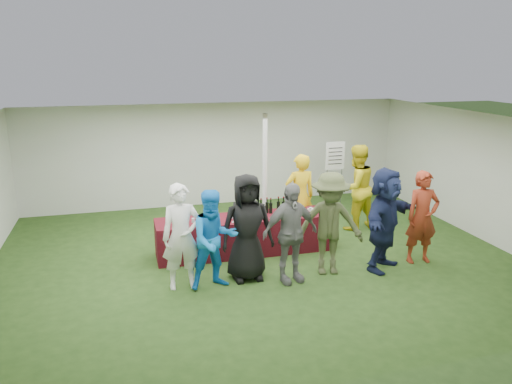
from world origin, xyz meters
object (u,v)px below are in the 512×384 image
object	(u,v)px
serving_table	(246,234)
customer_3	(290,233)
customer_0	(182,237)
customer_5	(385,219)
customer_1	(214,240)
customer_6	(422,217)
wine_list_sign	(335,161)
staff_back	(356,187)
customer_4	(330,224)
dump_bucket	(326,209)
customer_2	(247,227)
staff_pourer	(300,197)

from	to	relation	value
serving_table	customer_3	size ratio (longest dim) A/B	2.02
customer_0	customer_5	size ratio (longest dim) A/B	0.95
customer_1	customer_6	world-z (taller)	customer_6
wine_list_sign	customer_0	distance (m)	5.45
serving_table	customer_0	world-z (taller)	customer_0
staff_back	customer_4	size ratio (longest dim) A/B	1.04
customer_0	customer_3	bearing A→B (deg)	-9.51
customer_5	customer_4	bearing A→B (deg)	137.56
serving_table	customer_3	bearing A→B (deg)	-74.99
serving_table	customer_4	distance (m)	1.91
customer_5	staff_back	bearing A→B (deg)	38.90
dump_bucket	customer_1	size ratio (longest dim) A/B	0.14
customer_2	customer_4	bearing A→B (deg)	-7.65
customer_0	customer_6	xyz separation A→B (m)	(4.55, -0.08, -0.02)
customer_6	customer_0	bearing A→B (deg)	-177.26
dump_bucket	customer_0	world-z (taller)	customer_0
serving_table	customer_6	world-z (taller)	customer_6
staff_pourer	customer_1	distance (m)	2.94
staff_pourer	wine_list_sign	bearing A→B (deg)	-136.53
dump_bucket	customer_4	xyz separation A→B (m)	(-0.41, -1.15, 0.10)
serving_table	customer_2	distance (m)	1.37
customer_1	customer_6	bearing A→B (deg)	-7.13
serving_table	customer_2	size ratio (longest dim) A/B	1.88
staff_pourer	customer_3	size ratio (longest dim) A/B	1.04
staff_back	serving_table	bearing A→B (deg)	1.32
wine_list_sign	staff_pourer	bearing A→B (deg)	-133.36
staff_pourer	dump_bucket	bearing A→B (deg)	108.42
dump_bucket	staff_back	distance (m)	1.51
staff_back	customer_0	xyz separation A→B (m)	(-4.19, -2.02, -0.06)
wine_list_sign	customer_0	xyz separation A→B (m)	(-4.26, -3.37, -0.40)
staff_pourer	customer_0	size ratio (longest dim) A/B	1.02
serving_table	dump_bucket	bearing A→B (deg)	-7.78
dump_bucket	staff_back	xyz separation A→B (m)	(1.14, 0.98, 0.14)
customer_5	customer_6	xyz separation A→B (m)	(0.86, 0.10, -0.07)
wine_list_sign	customer_3	xyz separation A→B (m)	(-2.42, -3.62, -0.42)
customer_2	customer_4	world-z (taller)	customer_2
wine_list_sign	customer_4	size ratio (longest dim) A/B	0.95
staff_pourer	customer_6	xyz separation A→B (m)	(1.79, -1.86, -0.04)
dump_bucket	staff_back	bearing A→B (deg)	40.57
customer_3	staff_pourer	bearing A→B (deg)	55.76
customer_3	customer_6	size ratio (longest dim) A/B	1.00
staff_pourer	customer_0	xyz separation A→B (m)	(-2.76, -1.78, -0.02)
customer_2	customer_6	bearing A→B (deg)	-3.61
customer_2	serving_table	bearing A→B (deg)	75.18
customer_0	customer_1	xyz separation A→B (m)	(0.53, -0.14, -0.05)
dump_bucket	wine_list_sign	world-z (taller)	wine_list_sign
wine_list_sign	customer_3	distance (m)	4.37
customer_4	customer_5	xyz separation A→B (m)	(1.05, -0.08, 0.02)
customer_1	wine_list_sign	bearing A→B (deg)	35.26
dump_bucket	customer_2	world-z (taller)	customer_2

